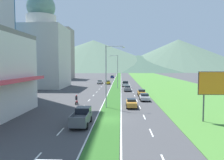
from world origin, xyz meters
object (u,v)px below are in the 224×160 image
object	(u,v)px
street_lamp_near	(108,72)
car_5	(100,82)
car_4	(108,82)
street_lamp_mid	(117,70)
billboard_roadside	(217,85)
pickup_truck_0	(82,117)
motorcycle_rider	(77,100)
car_0	(131,103)
car_6	(127,88)
car_1	(112,77)
car_3	(142,93)
car_7	(144,97)
pickup_truck_1	(125,84)

from	to	relation	value
street_lamp_near	car_5	size ratio (longest dim) A/B	2.50
car_4	street_lamp_mid	bearing A→B (deg)	-166.13
billboard_roadside	pickup_truck_0	xyz separation A→B (m)	(-17.44, -1.93, -3.88)
street_lamp_near	car_4	xyz separation A→B (m)	(-2.91, 47.34, -5.47)
billboard_roadside	motorcycle_rider	world-z (taller)	billboard_roadside
car_0	motorcycle_rider	world-z (taller)	motorcycle_rider
car_6	car_0	bearing A→B (deg)	-0.05
car_6	motorcycle_rider	size ratio (longest dim) A/B	2.20
car_0	car_4	xyz separation A→B (m)	(-7.07, 46.94, -0.02)
car_0	car_1	bearing A→B (deg)	-175.46
billboard_roadside	car_0	xyz separation A→B (m)	(-10.63, 9.64, -4.08)
motorcycle_rider	billboard_roadside	bearing A→B (deg)	-120.21
car_1	car_3	bearing A→B (deg)	-172.08
billboard_roadside	car_7	size ratio (longest dim) A/B	1.56
pickup_truck_1	street_lamp_near	bearing A→B (deg)	-5.67
car_1	street_lamp_near	bearing A→B (deg)	-178.15
car_0	billboard_roadside	bearing A→B (deg)	47.82
car_5	pickup_truck_0	world-z (taller)	pickup_truck_0
car_4	pickup_truck_1	distance (m)	11.15
car_1	car_4	bearing A→B (deg)	179.95
street_lamp_mid	car_0	world-z (taller)	street_lamp_mid
motorcycle_rider	car_1	bearing A→B (deg)	-2.25
pickup_truck_1	motorcycle_rider	distance (m)	36.83
car_4	car_5	xyz separation A→B (m)	(-3.28, 1.43, -0.03)
car_0	car_7	bearing A→B (deg)	157.45
street_lamp_mid	pickup_truck_1	bearing A→B (deg)	66.72
car_0	motorcycle_rider	distance (m)	10.74
car_0	car_3	world-z (taller)	car_3
motorcycle_rider	car_5	bearing A→B (deg)	-0.08
street_lamp_mid	street_lamp_near	bearing A→B (deg)	-91.69
street_lamp_near	car_6	world-z (taller)	street_lamp_near
car_5	car_7	size ratio (longest dim) A/B	1.02
street_lamp_mid	car_3	bearing A→B (deg)	-68.68
motorcycle_rider	car_6	bearing A→B (deg)	-25.66
billboard_roadside	car_4	size ratio (longest dim) A/B	1.56
car_1	motorcycle_rider	distance (m)	86.01
car_6	pickup_truck_0	bearing A→B (deg)	-10.77
street_lamp_near	car_5	bearing A→B (deg)	97.24
car_1	car_5	size ratio (longest dim) A/B	1.10
car_7	pickup_truck_0	world-z (taller)	pickup_truck_0
car_4	car_7	xyz separation A→B (m)	(10.20, -39.39, -0.02)
street_lamp_mid	motorcycle_rider	xyz separation A→B (m)	(-7.19, -28.74, -5.34)
car_3	car_4	world-z (taller)	car_3
street_lamp_near	car_1	world-z (taller)	street_lamp_near
car_1	pickup_truck_1	distance (m)	50.96
street_lamp_mid	car_4	world-z (taller)	street_lamp_mid
billboard_roadside	car_0	bearing A→B (deg)	137.82
car_1	street_lamp_mid	bearing A→B (deg)	-176.19
car_3	pickup_truck_1	distance (m)	23.48
street_lamp_mid	car_4	xyz separation A→B (m)	(-3.85, 15.58, -5.32)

